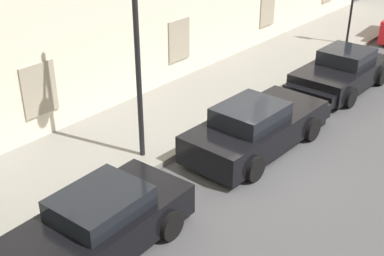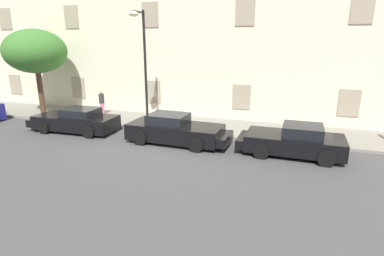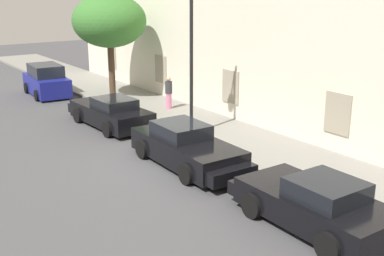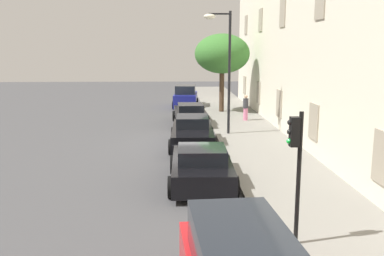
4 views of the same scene
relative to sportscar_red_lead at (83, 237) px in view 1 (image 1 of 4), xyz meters
name	(u,v)px [view 1 (image 1 of 4)]	position (x,y,z in m)	size (l,w,h in m)	color
ground_plane	(259,161)	(5.55, -0.58, -0.59)	(80.00, 80.00, 0.00)	#444447
sidewalk	(161,121)	(5.55, 3.06, -0.52)	(60.00, 3.65, 0.14)	gray
sportscar_red_lead	(83,237)	(0.00, 0.00, 0.00)	(5.02, 2.19, 1.32)	black
sportscar_yellow_flank	(260,126)	(6.29, -0.09, 0.04)	(5.12, 2.22, 1.43)	black
sportscar_white_middle	(339,73)	(11.57, 0.01, 0.02)	(4.57, 2.26, 1.38)	black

